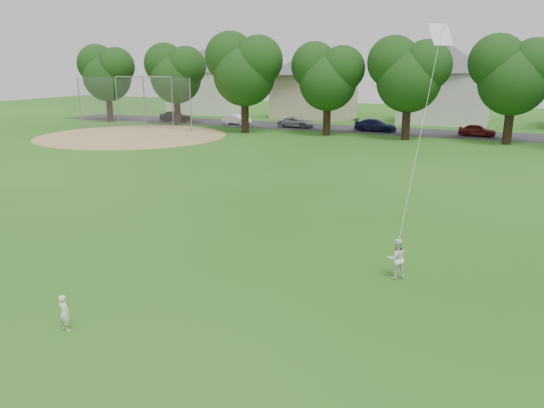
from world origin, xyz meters
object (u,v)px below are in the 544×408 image
at_px(older_boy, 397,259).
at_px(kite, 420,137).
at_px(baseball_backstop, 142,103).
at_px(toddler, 64,313).

bearing_deg(older_boy, kite, -127.45).
relative_size(older_boy, baseball_backstop, 0.11).
bearing_deg(older_boy, toddler, 11.96).
relative_size(kite, baseball_backstop, 0.64).
height_order(toddler, baseball_backstop, baseball_backstop).
bearing_deg(baseball_backstop, toddler, -55.46).
bearing_deg(kite, older_boy, -95.22).
distance_m(toddler, kite, 12.18).
xyz_separation_m(older_boy, baseball_backstop, (-32.82, 30.32, 2.04)).
distance_m(kite, baseball_backstop, 43.54).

